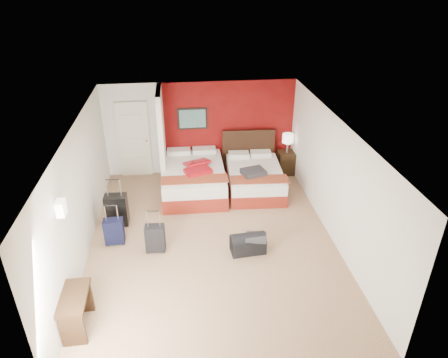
{
  "coord_description": "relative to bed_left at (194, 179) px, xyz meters",
  "views": [
    {
      "loc": [
        -0.56,
        -6.87,
        5.13
      ],
      "look_at": [
        0.34,
        0.8,
        1.0
      ],
      "focal_mm": 32.51,
      "sensor_mm": 36.0,
      "label": 1
    }
  ],
  "objects": [
    {
      "name": "jacket_bundle",
      "position": [
        1.44,
        -0.41,
        0.31
      ],
      "size": [
        0.64,
        0.56,
        0.13
      ],
      "primitive_type": "cube",
      "rotation": [
        0.0,
        0.0,
        0.26
      ],
      "color": "#343439",
      "rests_on": "bed_right"
    },
    {
      "name": "bed_right",
      "position": [
        1.54,
        -0.11,
        -0.04
      ],
      "size": [
        1.45,
        1.99,
        0.57
      ],
      "primitive_type": "cube",
      "rotation": [
        0.0,
        0.0,
        -0.06
      ],
      "color": "white",
      "rests_on": "ground"
    },
    {
      "name": "suitcase_charcoal",
      "position": [
        -0.89,
        -2.36,
        -0.05
      ],
      "size": [
        0.39,
        0.26,
        0.56
      ],
      "primitive_type": "cube",
      "rotation": [
        0.0,
        0.0,
        -0.07
      ],
      "color": "black",
      "rests_on": "ground"
    },
    {
      "name": "entry_door",
      "position": [
        -1.48,
        1.06,
        0.7
      ],
      "size": [
        0.82,
        0.06,
        2.05
      ],
      "primitive_type": "cube",
      "color": "silver",
      "rests_on": "ground"
    },
    {
      "name": "nightstand",
      "position": [
        2.55,
        0.68,
        -0.02
      ],
      "size": [
        0.45,
        0.45,
        0.62
      ],
      "primitive_type": "cube",
      "rotation": [
        0.0,
        0.0,
        0.03
      ],
      "color": "black",
      "rests_on": "ground"
    },
    {
      "name": "bed_left",
      "position": [
        0.0,
        0.0,
        0.0
      ],
      "size": [
        1.57,
        2.21,
        0.66
      ],
      "primitive_type": "cube",
      "rotation": [
        0.0,
        0.0,
        -0.02
      ],
      "color": "white",
      "rests_on": "ground"
    },
    {
      "name": "ground",
      "position": [
        0.27,
        -2.14,
        -0.33
      ],
      "size": [
        6.5,
        6.5,
        0.0
      ],
      "primitive_type": "plane",
      "color": "tan",
      "rests_on": "ground"
    },
    {
      "name": "jacket_draped",
      "position": [
        1.09,
        -2.65,
        0.04
      ],
      "size": [
        0.47,
        0.42,
        0.05
      ],
      "primitive_type": "cube",
      "rotation": [
        0.0,
        0.0,
        -0.22
      ],
      "color": "#37363B",
      "rests_on": "duffel_bag"
    },
    {
      "name": "duffel_bag",
      "position": [
        0.94,
        -2.6,
        -0.16
      ],
      "size": [
        0.71,
        0.42,
        0.35
      ],
      "primitive_type": "cube",
      "rotation": [
        0.0,
        0.0,
        0.09
      ],
      "color": "black",
      "rests_on": "ground"
    },
    {
      "name": "partition_wall",
      "position": [
        -0.73,
        0.47,
        0.92
      ],
      "size": [
        0.12,
        1.2,
        2.5
      ],
      "primitive_type": "cube",
      "color": "silver",
      "rests_on": "ground"
    },
    {
      "name": "suitcase_navy",
      "position": [
        -1.73,
        -2.02,
        -0.06
      ],
      "size": [
        0.39,
        0.24,
        0.54
      ],
      "primitive_type": "cube",
      "rotation": [
        0.0,
        0.0,
        0.01
      ],
      "color": "black",
      "rests_on": "ground"
    },
    {
      "name": "red_suitcase_open",
      "position": [
        0.1,
        -0.1,
        0.38
      ],
      "size": [
        0.88,
        1.0,
        0.1
      ],
      "primitive_type": "cube",
      "rotation": [
        0.0,
        0.0,
        0.4
      ],
      "color": "#AA0E18",
      "rests_on": "bed_left"
    },
    {
      "name": "desk",
      "position": [
        -2.04,
        -4.19,
        0.01
      ],
      "size": [
        0.42,
        0.81,
        0.67
      ],
      "primitive_type": "cube",
      "rotation": [
        0.0,
        0.0,
        0.02
      ],
      "color": "black",
      "rests_on": "ground"
    },
    {
      "name": "table_lamp",
      "position": [
        2.55,
        0.68,
        0.55
      ],
      "size": [
        0.37,
        0.37,
        0.53
      ],
      "primitive_type": "cylinder",
      "rotation": [
        0.0,
        0.0,
        0.3
      ],
      "color": "beige",
      "rests_on": "nightstand"
    },
    {
      "name": "suitcase_black",
      "position": [
        -1.74,
        -1.33,
        0.03
      ],
      "size": [
        0.48,
        0.31,
        0.71
      ],
      "primitive_type": "cube",
      "rotation": [
        0.0,
        0.0,
        -0.04
      ],
      "color": "black",
      "rests_on": "ground"
    },
    {
      "name": "room_walls",
      "position": [
        -1.14,
        -0.72,
        0.93
      ],
      "size": [
        5.02,
        6.52,
        2.5
      ],
      "color": "white",
      "rests_on": "ground"
    },
    {
      "name": "red_accent_panel",
      "position": [
        1.02,
        1.09,
        0.92
      ],
      "size": [
        3.5,
        0.04,
        2.5
      ],
      "primitive_type": "cube",
      "color": "maroon",
      "rests_on": "ground"
    }
  ]
}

